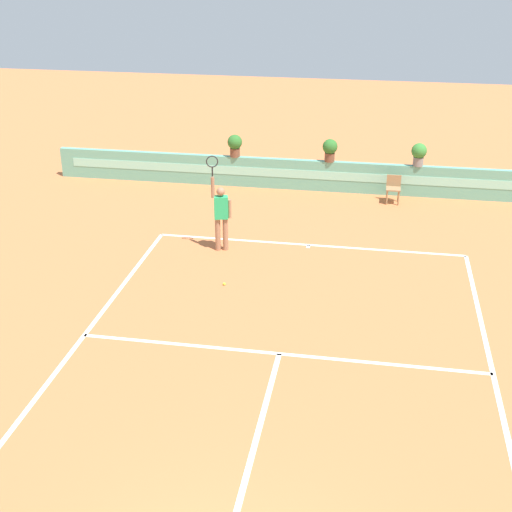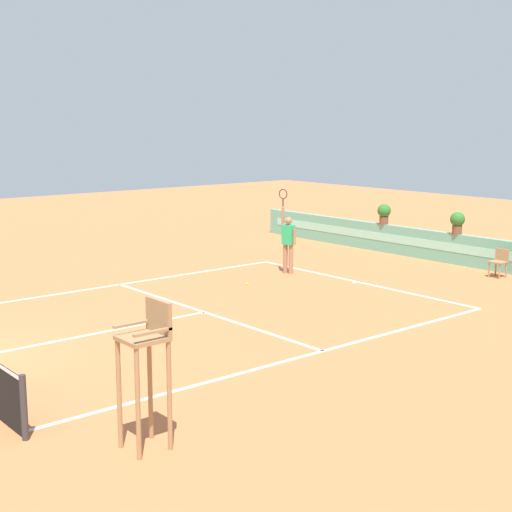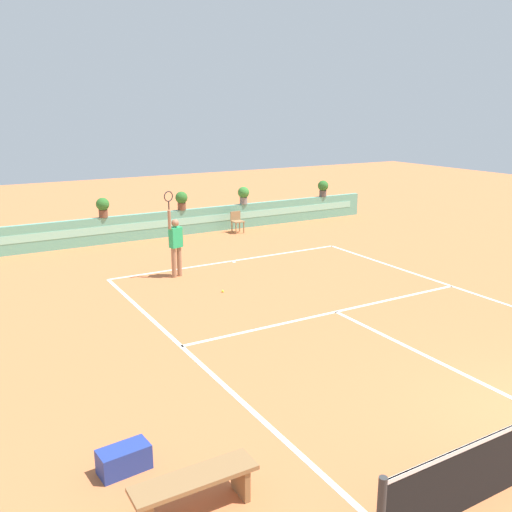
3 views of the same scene
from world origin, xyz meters
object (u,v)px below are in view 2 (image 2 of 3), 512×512
(umpire_chair, at_px, (147,357))
(tennis_player, at_px, (288,240))
(ball_kid_chair, at_px, (499,261))
(potted_plant_centre, at_px, (457,221))
(potted_plant_left, at_px, (384,213))
(tennis_ball_near_baseline, at_px, (247,284))

(umpire_chair, bearing_deg, tennis_player, 128.97)
(umpire_chair, distance_m, ball_kid_chair, 14.85)
(umpire_chair, bearing_deg, ball_kid_chair, 103.91)
(umpire_chair, relative_size, potted_plant_centre, 2.96)
(potted_plant_centre, height_order, potted_plant_left, same)
(tennis_player, xyz_separation_m, potted_plant_centre, (2.39, 5.21, 0.36))
(ball_kid_chair, relative_size, potted_plant_left, 1.17)
(umpire_chair, relative_size, ball_kid_chair, 2.52)
(umpire_chair, distance_m, tennis_player, 12.75)
(potted_plant_centre, xyz_separation_m, potted_plant_left, (-3.09, 0.00, 0.00))
(tennis_ball_near_baseline, bearing_deg, potted_plant_left, 99.46)
(umpire_chair, xyz_separation_m, potted_plant_left, (-8.72, 15.13, 0.07))
(umpire_chair, height_order, ball_kid_chair, umpire_chair)
(ball_kid_chair, distance_m, potted_plant_left, 5.28)
(ball_kid_chair, relative_size, tennis_player, 0.33)
(ball_kid_chair, distance_m, tennis_player, 6.34)
(umpire_chair, bearing_deg, tennis_ball_near_baseline, 133.56)
(potted_plant_centre, relative_size, potted_plant_left, 1.00)
(potted_plant_left, bearing_deg, potted_plant_centre, 0.00)
(tennis_ball_near_baseline, bearing_deg, ball_kid_chair, 58.73)
(tennis_player, relative_size, potted_plant_centre, 3.57)
(potted_plant_left, bearing_deg, tennis_ball_near_baseline, -80.54)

